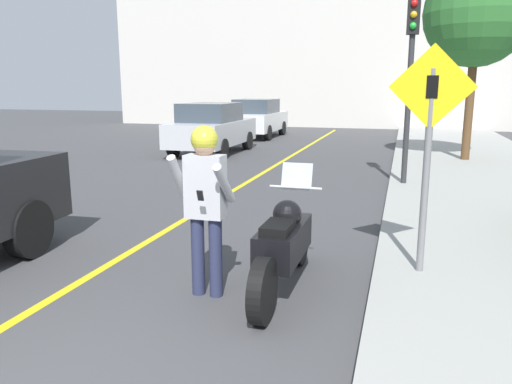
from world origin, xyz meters
name	(u,v)px	position (x,y,z in m)	size (l,w,h in m)	color
road_center_line	(205,208)	(-0.60, 6.00, 0.00)	(0.12, 36.00, 0.01)	yellow
building_backdrop	(354,51)	(0.00, 26.00, 4.14)	(28.00, 1.20, 8.28)	beige
motorcycle	(284,244)	(1.67, 2.73, 0.51)	(0.62, 2.32, 1.30)	black
person_biker	(205,193)	(0.93, 2.33, 1.12)	(0.59, 0.49, 1.81)	#282D4C
crossing_sign	(429,139)	(3.11, 3.42, 1.63)	(0.91, 0.08, 2.52)	slate
traffic_light	(411,56)	(2.91, 8.99, 2.82)	(0.26, 0.30, 3.91)	#2D2D30
street_tree	(477,14)	(4.62, 13.36, 4.16)	(2.91, 2.91, 5.53)	brown
parked_car_silver	(212,128)	(-3.33, 13.37, 0.86)	(1.88, 4.20, 1.68)	black
parked_car_white	(257,118)	(-3.44, 19.15, 0.86)	(1.88, 4.20, 1.68)	black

